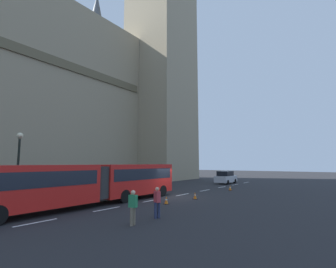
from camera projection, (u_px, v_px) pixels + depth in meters
ground_plane at (172, 197)px, 22.18m from camera, size 160.00×160.00×0.00m
lane_centre_marking at (195, 192)px, 25.45m from camera, size 34.40×0.16×0.01m
articulated_bus at (94, 181)px, 17.94m from camera, size 16.13×2.54×2.90m
sedan_lead at (226, 177)px, 36.36m from camera, size 4.40×1.86×1.85m
traffic_cone_west at (166, 200)px, 18.21m from camera, size 0.36×0.36×0.58m
traffic_cone_middle at (195, 196)px, 20.75m from camera, size 0.36×0.36×0.58m
traffic_cone_east at (230, 188)px, 27.29m from camera, size 0.36×0.36×0.58m
street_lamp at (18, 163)px, 18.03m from camera, size 0.44×0.44×5.27m
pedestrian_near_cones at (133, 206)px, 12.06m from camera, size 0.36×0.44×1.69m
pedestrian_by_kerb at (157, 201)px, 13.64m from camera, size 0.38×0.46×1.69m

